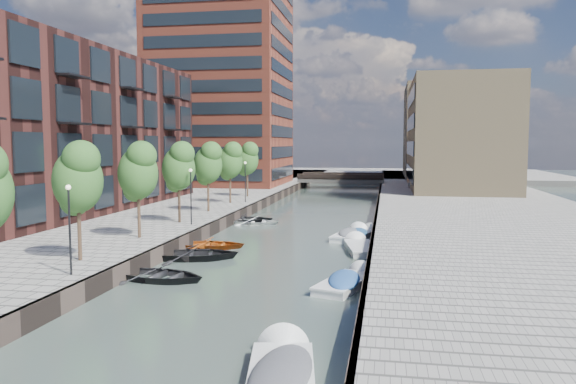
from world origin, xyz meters
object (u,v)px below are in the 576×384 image
(sloop_2, at_px, (211,248))
(car, at_px, (417,182))
(sloop_3, at_px, (255,224))
(sloop_4, at_px, (246,222))
(motorboat_1, at_px, (281,375))
(motorboat_2, at_px, (360,248))
(sloop_1, at_px, (161,280))
(tree_3, at_px, (179,165))
(bridge, at_px, (342,179))
(tree_4, at_px, (208,162))
(motorboat_0, at_px, (348,282))
(sloop_0, at_px, (196,259))
(tree_2, at_px, (138,170))
(motorboat_3, at_px, (360,234))
(tree_1, at_px, (78,176))
(tree_5, at_px, (230,160))
(tree_6, at_px, (247,158))
(motorboat_4, at_px, (351,235))

(sloop_2, relative_size, car, 1.03)
(sloop_3, bearing_deg, sloop_4, 47.21)
(motorboat_1, height_order, motorboat_2, motorboat_1)
(sloop_4, bearing_deg, car, -39.80)
(sloop_1, bearing_deg, tree_3, 25.87)
(bridge, distance_m, tree_4, 41.08)
(motorboat_0, height_order, car, car)
(sloop_0, bearing_deg, bridge, -18.09)
(sloop_3, relative_size, car, 0.96)
(tree_2, distance_m, sloop_4, 16.03)
(motorboat_3, bearing_deg, tree_4, 158.40)
(bridge, distance_m, sloop_2, 51.87)
(motorboat_2, bearing_deg, tree_1, -142.66)
(tree_3, height_order, sloop_2, tree_3)
(motorboat_2, relative_size, car, 1.20)
(sloop_1, height_order, motorboat_0, motorboat_0)
(tree_1, distance_m, sloop_2, 11.46)
(tree_1, xyz_separation_m, motorboat_3, (13.54, 15.64, -5.13))
(sloop_3, distance_m, motorboat_3, 10.51)
(motorboat_1, bearing_deg, tree_2, 125.55)
(tree_1, distance_m, motorboat_0, 14.59)
(sloop_4, relative_size, motorboat_0, 0.94)
(sloop_1, relative_size, motorboat_2, 0.91)
(tree_5, bearing_deg, tree_6, 90.00)
(tree_2, bearing_deg, tree_6, 90.00)
(tree_3, xyz_separation_m, tree_6, (0.00, 21.00, 0.00))
(tree_4, relative_size, motorboat_0, 1.18)
(tree_5, relative_size, motorboat_2, 1.14)
(tree_4, height_order, sloop_3, tree_4)
(tree_1, bearing_deg, bridge, 82.07)
(tree_5, bearing_deg, tree_1, -90.00)
(sloop_0, height_order, motorboat_1, motorboat_1)
(sloop_1, relative_size, car, 1.09)
(sloop_3, bearing_deg, tree_3, 150.10)
(tree_4, xyz_separation_m, motorboat_0, (13.63, -19.99, -5.11))
(sloop_2, xyz_separation_m, motorboat_1, (8.52, -19.84, 0.22))
(tree_4, height_order, sloop_2, tree_4)
(motorboat_0, xyz_separation_m, motorboat_3, (-0.08, 14.63, -0.01))
(tree_1, height_order, sloop_2, tree_1)
(motorboat_2, distance_m, car, 41.55)
(sloop_0, height_order, sloop_1, sloop_0)
(sloop_0, relative_size, motorboat_4, 0.99)
(tree_3, distance_m, motorboat_1, 27.96)
(motorboat_4, bearing_deg, sloop_4, 145.53)
(tree_2, relative_size, sloop_0, 1.16)
(tree_6, xyz_separation_m, sloop_2, (3.98, -25.65, -5.31))
(sloop_2, distance_m, motorboat_1, 21.59)
(bridge, distance_m, motorboat_3, 45.66)
(sloop_3, height_order, motorboat_0, motorboat_0)
(bridge, height_order, motorboat_3, bridge)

